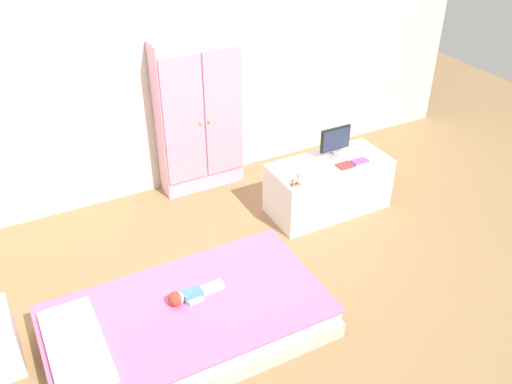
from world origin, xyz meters
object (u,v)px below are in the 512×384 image
Objects in this scene: bed at (188,322)px; tv_monitor at (335,140)px; tv_stand at (328,186)px; wardrobe at (199,116)px; rocking_horse_toy at (296,180)px; doll at (186,296)px; book_red at (345,165)px; book_purple at (360,161)px.

bed is 2.01m from tv_monitor.
wardrobe is at bearing 132.56° from tv_stand.
doll is at bearing -154.15° from rocking_horse_toy.
tv_monitor is (1.71, 0.82, 0.34)m from doll.
doll is 0.38× the size of tv_stand.
book_red is at bearing 6.76° from rocking_horse_toy.
wardrobe reaches higher than bed.
book_purple is at bearing -43.67° from wardrobe.
bed is 1.98m from wardrobe.
book_red is 0.97× the size of book_purple.
wardrobe is 10.18× the size of book_red.
wardrobe is 4.95× the size of tv_monitor.
wardrobe is 9.88× the size of book_purple.
rocking_horse_toy is (1.17, 0.57, 0.24)m from doll.
doll is at bearing -116.23° from wardrobe.
doll is at bearing -159.56° from book_red.
doll is 2.83× the size of book_red.
tv_monitor is 2.05× the size of book_red.
tv_stand is 0.41m from tv_monitor.
wardrobe is 1.29m from tv_stand.
tv_monitor is 0.24m from book_red.
book_red is at bearing 22.31° from bed.
wardrobe reaches higher than doll.
book_purple reaches higher than bed.
bed is 12.99× the size of book_red.
book_purple is (1.84, 0.63, 0.20)m from doll.
tv_monitor is 0.60m from rocking_horse_toy.
book_red reaches higher than doll.
rocking_horse_toy reaches higher than doll.
book_red is at bearing -54.53° from tv_stand.
book_purple is at bearing 20.66° from bed.
wardrobe reaches higher than rocking_horse_toy.
tv_monitor is (1.73, 0.89, 0.50)m from bed.
bed is 17.05× the size of rocking_horse_toy.
book_purple reaches higher than doll.
tv_stand is at bearing 24.62° from doll.
doll is 1.77m from tv_stand.
book_red reaches higher than bed.
bed is at bearing -159.34° from book_purple.
rocking_horse_toy is (0.37, -1.05, -0.19)m from wardrobe.
tv_stand is 3.63× the size of tv_monitor.
book_purple is at bearing 18.89° from doll.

